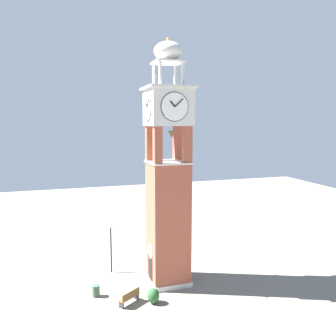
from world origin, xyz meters
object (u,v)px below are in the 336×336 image
(lamp_post, at_px, (111,239))
(park_bench, at_px, (130,297))
(trash_bin, at_px, (96,291))
(clock_tower, at_px, (168,185))

(lamp_post, bearing_deg, park_bench, 4.78)
(trash_bin, bearing_deg, park_bench, 49.98)
(trash_bin, bearing_deg, lamp_post, 156.02)
(lamp_post, relative_size, trash_bin, 5.03)
(clock_tower, distance_m, park_bench, 8.07)
(park_bench, bearing_deg, clock_tower, 124.57)
(clock_tower, xyz_separation_m, lamp_post, (-2.92, -3.83, -4.64))
(park_bench, relative_size, lamp_post, 0.39)
(clock_tower, xyz_separation_m, park_bench, (2.34, -3.39, -6.93))
(park_bench, bearing_deg, lamp_post, -175.22)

